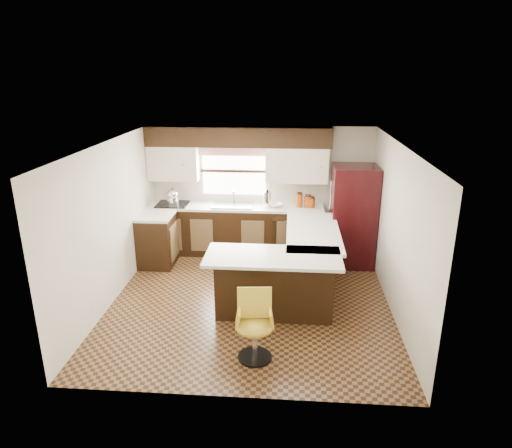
# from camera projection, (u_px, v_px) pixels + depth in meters

# --- Properties ---
(floor) EXTENTS (4.40, 4.40, 0.00)m
(floor) POSITION_uv_depth(u_px,v_px,m) (251.00, 300.00, 7.05)
(floor) COLOR #49301A
(floor) RESTS_ON ground
(ceiling) EXTENTS (4.40, 4.40, 0.00)m
(ceiling) POSITION_uv_depth(u_px,v_px,m) (250.00, 145.00, 6.27)
(ceiling) COLOR silver
(ceiling) RESTS_ON wall_back
(wall_back) EXTENTS (4.40, 0.00, 4.40)m
(wall_back) POSITION_uv_depth(u_px,v_px,m) (260.00, 189.00, 8.74)
(wall_back) COLOR beige
(wall_back) RESTS_ON floor
(wall_front) EXTENTS (4.40, 0.00, 4.40)m
(wall_front) POSITION_uv_depth(u_px,v_px,m) (231.00, 299.00, 4.59)
(wall_front) COLOR beige
(wall_front) RESTS_ON floor
(wall_left) EXTENTS (0.00, 4.40, 4.40)m
(wall_left) POSITION_uv_depth(u_px,v_px,m) (111.00, 223.00, 6.82)
(wall_left) COLOR beige
(wall_left) RESTS_ON floor
(wall_right) EXTENTS (0.00, 4.40, 4.40)m
(wall_right) POSITION_uv_depth(u_px,v_px,m) (397.00, 231.00, 6.51)
(wall_right) COLOR beige
(wall_right) RESTS_ON floor
(base_cab_back) EXTENTS (3.30, 0.60, 0.90)m
(base_cab_back) POSITION_uv_depth(u_px,v_px,m) (236.00, 231.00, 8.73)
(base_cab_back) COLOR black
(base_cab_back) RESTS_ON floor
(base_cab_left) EXTENTS (0.60, 0.70, 0.90)m
(base_cab_left) POSITION_uv_depth(u_px,v_px,m) (157.00, 241.00, 8.22)
(base_cab_left) COLOR black
(base_cab_left) RESTS_ON floor
(counter_back) EXTENTS (3.30, 0.60, 0.04)m
(counter_back) POSITION_uv_depth(u_px,v_px,m) (235.00, 207.00, 8.58)
(counter_back) COLOR silver
(counter_back) RESTS_ON base_cab_back
(counter_left) EXTENTS (0.60, 0.70, 0.04)m
(counter_left) POSITION_uv_depth(u_px,v_px,m) (155.00, 216.00, 8.06)
(counter_left) COLOR silver
(counter_left) RESTS_ON base_cab_left
(soffit) EXTENTS (3.40, 0.35, 0.36)m
(soffit) POSITION_uv_depth(u_px,v_px,m) (238.00, 137.00, 8.27)
(soffit) COLOR black
(soffit) RESTS_ON wall_back
(upper_cab_left) EXTENTS (0.94, 0.35, 0.64)m
(upper_cab_left) POSITION_uv_depth(u_px,v_px,m) (174.00, 163.00, 8.52)
(upper_cab_left) COLOR beige
(upper_cab_left) RESTS_ON wall_back
(upper_cab_right) EXTENTS (1.14, 0.35, 0.64)m
(upper_cab_right) POSITION_uv_depth(u_px,v_px,m) (297.00, 165.00, 8.35)
(upper_cab_right) COLOR beige
(upper_cab_right) RESTS_ON wall_back
(window_pane) EXTENTS (1.20, 0.02, 0.90)m
(window_pane) POSITION_uv_depth(u_px,v_px,m) (234.00, 171.00, 8.64)
(window_pane) COLOR white
(window_pane) RESTS_ON wall_back
(valance) EXTENTS (1.30, 0.06, 0.18)m
(valance) POSITION_uv_depth(u_px,v_px,m) (234.00, 151.00, 8.48)
(valance) COLOR #D19B93
(valance) RESTS_ON wall_back
(sink) EXTENTS (0.75, 0.45, 0.03)m
(sink) POSITION_uv_depth(u_px,v_px,m) (233.00, 205.00, 8.55)
(sink) COLOR #B2B2B7
(sink) RESTS_ON counter_back
(dishwasher) EXTENTS (0.58, 0.03, 0.78)m
(dishwasher) POSITION_uv_depth(u_px,v_px,m) (288.00, 238.00, 8.40)
(dishwasher) COLOR black
(dishwasher) RESTS_ON floor
(cooktop) EXTENTS (0.58, 0.50, 0.02)m
(cooktop) POSITION_uv_depth(u_px,v_px,m) (172.00, 204.00, 8.63)
(cooktop) COLOR black
(cooktop) RESTS_ON counter_back
(peninsula_long) EXTENTS (0.60, 1.95, 0.90)m
(peninsula_long) POSITION_uv_depth(u_px,v_px,m) (309.00, 259.00, 7.43)
(peninsula_long) COLOR black
(peninsula_long) RESTS_ON floor
(peninsula_return) EXTENTS (1.65, 0.60, 0.90)m
(peninsula_return) POSITION_uv_depth(u_px,v_px,m) (274.00, 285.00, 6.55)
(peninsula_return) COLOR black
(peninsula_return) RESTS_ON floor
(counter_pen_long) EXTENTS (0.84, 1.95, 0.04)m
(counter_pen_long) POSITION_uv_depth(u_px,v_px,m) (313.00, 232.00, 7.27)
(counter_pen_long) COLOR silver
(counter_pen_long) RESTS_ON peninsula_long
(counter_pen_return) EXTENTS (1.89, 0.84, 0.04)m
(counter_pen_return) POSITION_uv_depth(u_px,v_px,m) (273.00, 257.00, 6.31)
(counter_pen_return) COLOR silver
(counter_pen_return) RESTS_ON peninsula_return
(refrigerator) EXTENTS (0.77, 0.74, 1.80)m
(refrigerator) POSITION_uv_depth(u_px,v_px,m) (353.00, 216.00, 8.12)
(refrigerator) COLOR black
(refrigerator) RESTS_ON floor
(bar_chair) EXTENTS (0.51, 0.51, 0.87)m
(bar_chair) POSITION_uv_depth(u_px,v_px,m) (255.00, 327.00, 5.50)
(bar_chair) COLOR gold
(bar_chair) RESTS_ON floor
(kettle) EXTENTS (0.22, 0.22, 0.30)m
(kettle) POSITION_uv_depth(u_px,v_px,m) (173.00, 196.00, 8.58)
(kettle) COLOR silver
(kettle) RESTS_ON cooktop
(percolator) EXTENTS (0.15, 0.15, 0.29)m
(percolator) POSITION_uv_depth(u_px,v_px,m) (267.00, 199.00, 8.48)
(percolator) COLOR silver
(percolator) RESTS_ON counter_back
(mixing_bowl) EXTENTS (0.35, 0.35, 0.07)m
(mixing_bowl) POSITION_uv_depth(u_px,v_px,m) (275.00, 205.00, 8.51)
(mixing_bowl) COLOR white
(mixing_bowl) RESTS_ON counter_back
(canister_large) EXTENTS (0.12, 0.12, 0.25)m
(canister_large) POSITION_uv_depth(u_px,v_px,m) (299.00, 201.00, 8.46)
(canister_large) COLOR #943C0B
(canister_large) RESTS_ON counter_back
(canister_med) EXTENTS (0.13, 0.13, 0.21)m
(canister_med) POSITION_uv_depth(u_px,v_px,m) (308.00, 202.00, 8.46)
(canister_med) COLOR #943C0B
(canister_med) RESTS_ON counter_back
(canister_small) EXTENTS (0.14, 0.14, 0.17)m
(canister_small) POSITION_uv_depth(u_px,v_px,m) (311.00, 203.00, 8.46)
(canister_small) COLOR #943C0B
(canister_small) RESTS_ON counter_back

